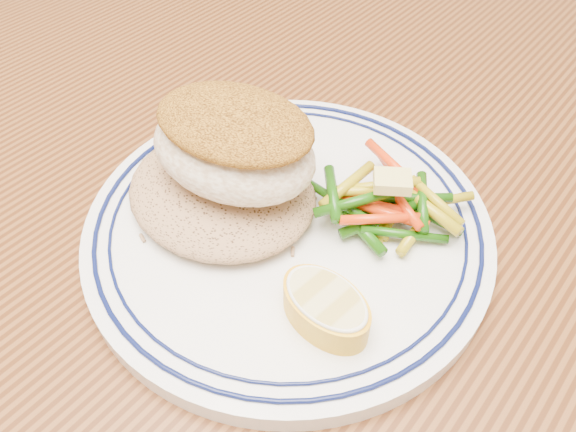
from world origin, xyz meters
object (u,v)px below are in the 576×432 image
(lemon_wedge, at_px, (326,307))
(plate, at_px, (288,226))
(rice_pilaf, at_px, (222,188))
(vegetable_pile, at_px, (388,204))
(dining_table, at_px, (337,290))
(fish_fillet, at_px, (233,143))

(lemon_wedge, bearing_deg, plate, 145.33)
(rice_pilaf, relative_size, vegetable_pile, 1.26)
(dining_table, relative_size, fish_fillet, 11.91)
(dining_table, relative_size, lemon_wedge, 24.27)
(dining_table, bearing_deg, lemon_wedge, -61.81)
(plate, bearing_deg, dining_table, 67.55)
(fish_fillet, height_order, vegetable_pile, fish_fillet)
(fish_fillet, relative_size, vegetable_pile, 1.17)
(fish_fillet, xyz_separation_m, vegetable_pile, (0.09, 0.05, -0.04))
(plate, relative_size, fish_fillet, 2.18)
(rice_pilaf, distance_m, fish_fillet, 0.04)
(plate, distance_m, vegetable_pile, 0.07)
(rice_pilaf, xyz_separation_m, lemon_wedge, (0.11, -0.03, -0.00))
(dining_table, height_order, fish_fillet, fish_fillet)
(fish_fillet, xyz_separation_m, lemon_wedge, (0.11, -0.04, -0.04))
(rice_pilaf, bearing_deg, vegetable_pile, 31.81)
(dining_table, height_order, rice_pilaf, rice_pilaf)
(dining_table, height_order, plate, plate)
(plate, distance_m, lemon_wedge, 0.08)
(vegetable_pile, bearing_deg, fish_fillet, -151.44)
(vegetable_pile, xyz_separation_m, lemon_wedge, (0.02, -0.09, -0.00))
(dining_table, height_order, lemon_wedge, lemon_wedge)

